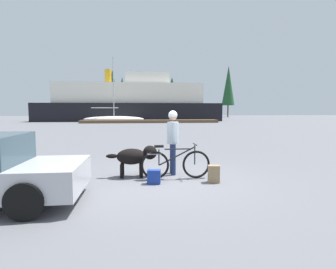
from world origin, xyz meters
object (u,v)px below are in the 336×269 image
Objects in this scene: bicycle at (175,164)px; ferry_boat at (131,103)px; backpack at (214,174)px; handbag_pannier at (154,177)px; sailboat_moored at (114,119)px; person_cyclist at (173,136)px; dog at (135,156)px.

bicycle is 39.71m from ferry_boat.
backpack is 1.25× the size of handbag_pannier.
backpack is 34.52m from sailboat_moored.
ferry_boat is (-1.54, 40.01, 2.77)m from handbag_pannier.
person_cyclist is 4.15× the size of backpack.
backpack is at bearing -48.08° from person_cyclist.
dog reaches higher than handbag_pannier.
bicycle is at bearing -90.20° from person_cyclist.
person_cyclist is at bearing 58.69° from handbag_pannier.
backpack is 0.05× the size of sailboat_moored.
backpack is at bearing -27.49° from bicycle.
dog is at bearing -84.22° from sailboat_moored.
person_cyclist is 1.62m from backpack.
ferry_boat is 3.12× the size of sailboat_moored.
ferry_boat reaches higher than backpack.
handbag_pannier is at bearing -143.49° from bicycle.
ferry_boat is at bearing 68.86° from sailboat_moored.
dog is at bearing -88.43° from ferry_boat.
bicycle is 1.04m from backpack.
backpack is 40.25m from ferry_boat.
person_cyclist reaches higher than dog.
person_cyclist is 33.40m from sailboat_moored.
person_cyclist is at bearing -82.39° from sailboat_moored.
handbag_pannier is 34.29m from sailboat_moored.
dog is 2.14m from backpack.
handbag_pannier is (0.46, -0.77, -0.39)m from dog.
sailboat_moored is at bearing 95.78° from dog.
person_cyclist is 0.19× the size of sailboat_moored.
person_cyclist is at bearing -86.88° from ferry_boat.
person_cyclist is (0.00, 0.54, 0.70)m from bicycle.
bicycle is 1.34× the size of dog.
sailboat_moored is (-2.29, -5.94, -2.45)m from ferry_boat.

